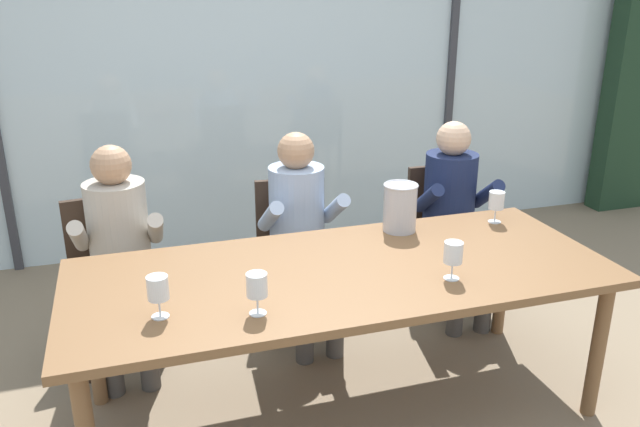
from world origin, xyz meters
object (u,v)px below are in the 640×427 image
(wine_glass_center_pour, at_px, (453,254))
(wine_glass_by_left_taster, at_px, (158,290))
(person_beige_jumper, at_px, (119,244))
(dining_table, at_px, (343,282))
(person_pale_blue_shirt, at_px, (301,224))
(chair_center, at_px, (443,224))
(wine_glass_by_right_taster, at_px, (257,286))
(ice_bucket_primary, at_px, (400,207))
(chair_left_of_center, at_px, (293,243))
(chair_near_curtain, at_px, (110,266))
(wine_glass_near_bucket, at_px, (496,201))
(person_navy_polo, at_px, (454,207))

(wine_glass_center_pour, bearing_deg, wine_glass_by_left_taster, 178.39)
(person_beige_jumper, bearing_deg, dining_table, -37.68)
(wine_glass_by_left_taster, bearing_deg, dining_table, 13.68)
(person_pale_blue_shirt, xyz_separation_m, wine_glass_center_pour, (0.41, -1.01, 0.18))
(chair_center, height_order, wine_glass_by_right_taster, wine_glass_by_right_taster)
(person_beige_jumper, xyz_separation_m, ice_bucket_primary, (1.42, -0.40, 0.19))
(chair_left_of_center, bearing_deg, ice_bucket_primary, -45.65)
(dining_table, relative_size, wine_glass_by_right_taster, 14.26)
(chair_near_curtain, xyz_separation_m, wine_glass_near_bucket, (2.04, -0.58, 0.36))
(person_beige_jumper, relative_size, wine_glass_by_right_taster, 6.93)
(chair_left_of_center, bearing_deg, dining_table, -85.06)
(chair_left_of_center, height_order, chair_center, same)
(person_beige_jumper, relative_size, wine_glass_center_pour, 6.93)
(wine_glass_near_bucket, relative_size, wine_glass_by_right_taster, 1.00)
(wine_glass_near_bucket, height_order, wine_glass_by_right_taster, same)
(wine_glass_by_left_taster, distance_m, wine_glass_by_right_taster, 0.38)
(person_pale_blue_shirt, bearing_deg, wine_glass_center_pour, -70.38)
(dining_table, distance_m, wine_glass_by_right_taster, 0.58)
(person_pale_blue_shirt, bearing_deg, chair_near_curtain, 170.99)
(person_pale_blue_shirt, relative_size, person_navy_polo, 1.00)
(person_beige_jumper, height_order, wine_glass_by_right_taster, person_beige_jumper)
(chair_center, bearing_deg, chair_near_curtain, -178.99)
(wine_glass_by_right_taster, bearing_deg, wine_glass_center_pour, 3.53)
(chair_center, bearing_deg, chair_left_of_center, -179.03)
(dining_table, relative_size, wine_glass_by_left_taster, 14.26)
(chair_center, relative_size, ice_bucket_primary, 3.47)
(chair_left_of_center, xyz_separation_m, person_navy_polo, (0.99, -0.14, 0.17))
(chair_near_curtain, distance_m, person_pale_blue_shirt, 1.08)
(wine_glass_by_left_taster, bearing_deg, person_beige_jumper, 98.40)
(chair_near_curtain, relative_size, wine_glass_by_left_taster, 5.10)
(person_pale_blue_shirt, distance_m, wine_glass_center_pour, 1.11)
(wine_glass_center_pour, distance_m, wine_glass_by_right_taster, 0.89)
(dining_table, bearing_deg, chair_near_curtain, 139.06)
(person_navy_polo, bearing_deg, chair_left_of_center, 177.22)
(dining_table, xyz_separation_m, ice_bucket_primary, (0.45, 0.37, 0.20))
(person_beige_jumper, bearing_deg, person_navy_polo, 0.87)
(wine_glass_near_bucket, bearing_deg, chair_near_curtain, 164.20)
(person_beige_jumper, bearing_deg, wine_glass_by_right_taster, -63.41)
(chair_center, height_order, wine_glass_near_bucket, wine_glass_near_bucket)
(chair_center, bearing_deg, wine_glass_near_bucket, -91.52)
(chair_left_of_center, distance_m, wine_glass_center_pour, 1.27)
(chair_near_curtain, height_order, person_beige_jumper, person_beige_jumper)
(chair_center, distance_m, wine_glass_by_left_taster, 2.19)
(person_pale_blue_shirt, height_order, wine_glass_center_pour, person_pale_blue_shirt)
(person_pale_blue_shirt, bearing_deg, wine_glass_near_bucket, -26.92)
(wine_glass_by_left_taster, height_order, wine_glass_by_right_taster, same)
(chair_center, xyz_separation_m, person_navy_polo, (-0.02, -0.15, 0.17))
(chair_near_curtain, relative_size, person_navy_polo, 0.74)
(person_navy_polo, distance_m, wine_glass_by_left_taster, 2.08)
(wine_glass_by_left_taster, height_order, wine_glass_center_pour, same)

